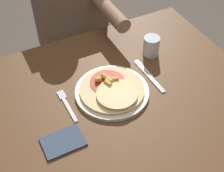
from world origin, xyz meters
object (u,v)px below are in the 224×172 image
object	(u,v)px
plate	(112,92)
person_diner	(72,21)
pizza	(113,89)
knife	(150,76)
drinking_glass	(151,46)
dining_table	(123,117)
fork	(66,104)

from	to	relation	value
plate	person_diner	bearing A→B (deg)	82.97
pizza	plate	bearing A→B (deg)	89.76
knife	plate	bearing A→B (deg)	-176.71
knife	drinking_glass	xyz separation A→B (m)	(0.08, 0.13, 0.04)
dining_table	fork	distance (m)	0.25
plate	knife	world-z (taller)	plate
drinking_glass	pizza	bearing A→B (deg)	-151.92
plate	pizza	bearing A→B (deg)	-90.24
dining_table	knife	world-z (taller)	knife
pizza	drinking_glass	bearing A→B (deg)	28.08
dining_table	plate	distance (m)	0.13
pizza	person_diner	world-z (taller)	person_diner
person_diner	fork	bearing A→B (deg)	-113.34
plate	pizza	world-z (taller)	pizza
drinking_glass	dining_table	bearing A→B (deg)	-141.42
plate	person_diner	world-z (taller)	person_diner
knife	drinking_glass	bearing A→B (deg)	56.94
plate	drinking_glass	xyz separation A→B (m)	(0.27, 0.14, 0.04)
knife	fork	bearing A→B (deg)	177.29
plate	fork	xyz separation A→B (m)	(-0.19, 0.03, -0.00)
knife	person_diner	size ratio (longest dim) A/B	0.19
plate	fork	world-z (taller)	plate
drinking_glass	person_diner	world-z (taller)	person_diner
drinking_glass	fork	bearing A→B (deg)	-166.34
dining_table	drinking_glass	xyz separation A→B (m)	(0.25, 0.20, 0.15)
plate	person_diner	distance (m)	0.65
fork	plate	bearing A→B (deg)	-8.65
fork	knife	xyz separation A→B (m)	(0.37, -0.02, 0.00)
plate	drinking_glass	world-z (taller)	drinking_glass
dining_table	person_diner	bearing A→B (deg)	85.33
dining_table	person_diner	world-z (taller)	person_diner
fork	drinking_glass	size ratio (longest dim) A/B	1.94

